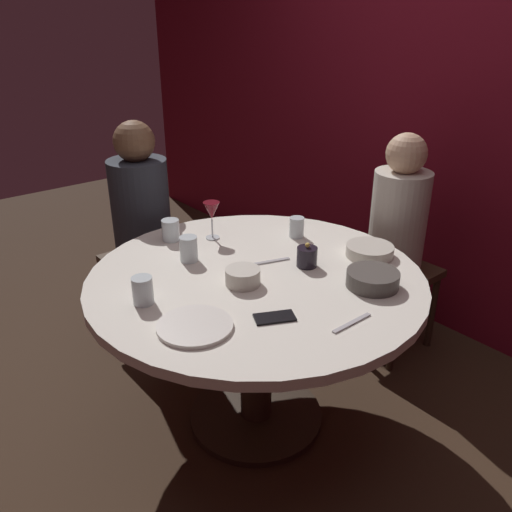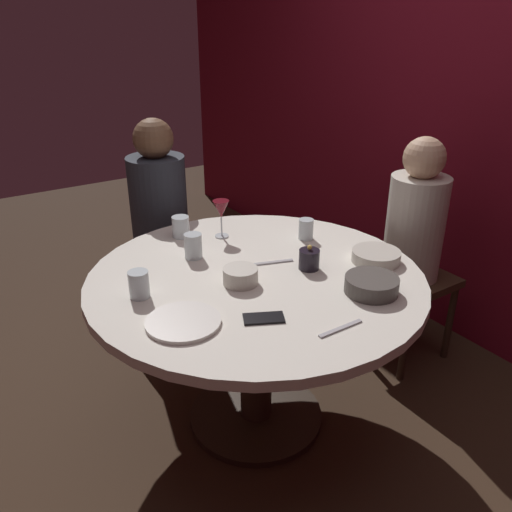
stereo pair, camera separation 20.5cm
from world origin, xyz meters
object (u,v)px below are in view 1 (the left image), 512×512
object	(u,v)px
candle_holder	(307,257)
bowl_salad_center	(243,277)
bowl_small_white	(373,279)
cup_by_right_diner	(189,249)
cup_by_left_diner	(143,290)
cell_phone	(275,317)
wine_glass	(212,212)
cup_near_candle	(297,227)
seated_diner_back	(398,223)
dining_table	(256,306)
cup_center_front	(171,230)
seated_diner_left	(141,210)
bowl_serving_large	(370,251)
dinner_plate	(195,326)

from	to	relation	value
candle_holder	bowl_salad_center	size ratio (longest dim) A/B	0.77
bowl_small_white	cup_by_right_diner	distance (m)	0.76
candle_holder	bowl_salad_center	xyz separation A→B (m)	(-0.04, -0.30, -0.01)
cup_by_left_diner	cup_by_right_diner	xyz separation A→B (m)	(-0.19, 0.32, 0.00)
cell_phone	cup_by_right_diner	size ratio (longest dim) A/B	1.30
wine_glass	cup_near_candle	distance (m)	0.40
candle_holder	cup_by_right_diner	xyz separation A→B (m)	(-0.35, -0.34, 0.01)
seated_diner_back	cup_near_candle	xyz separation A→B (m)	(-0.18, -0.54, 0.06)
wine_glass	dining_table	bearing A→B (deg)	-11.03
cup_by_left_diner	cup_center_front	size ratio (longest dim) A/B	1.04
cell_phone	cup_by_right_diner	xyz separation A→B (m)	(-0.57, 0.03, 0.05)
candle_holder	cup_near_candle	bearing A→B (deg)	143.91
seated_diner_left	candle_holder	world-z (taller)	seated_diner_left
bowl_serving_large	cup_by_left_diner	bearing A→B (deg)	-105.59
candle_holder	cup_center_front	distance (m)	0.66
cell_phone	bowl_small_white	bearing A→B (deg)	108.50
bowl_salad_center	bowl_small_white	size ratio (longest dim) A/B	0.68
cup_by_left_diner	bowl_salad_center	bearing A→B (deg)	72.33
bowl_salad_center	dinner_plate	bearing A→B (deg)	-66.17
seated_diner_back	bowl_salad_center	xyz separation A→B (m)	(0.03, -1.03, 0.05)
seated_diner_back	bowl_salad_center	world-z (taller)	seated_diner_back
cell_phone	cup_by_left_diner	distance (m)	0.48
dining_table	seated_diner_left	world-z (taller)	seated_diner_left
bowl_salad_center	bowl_small_white	bearing A→B (deg)	48.38
dining_table	cup_center_front	bearing A→B (deg)	-171.33
cup_near_candle	cup_by_left_diner	world-z (taller)	cup_by_left_diner
seated_diner_back	bowl_serving_large	world-z (taller)	seated_diner_back
bowl_salad_center	cup_by_left_diner	size ratio (longest dim) A/B	1.32
dining_table	cell_phone	xyz separation A→B (m)	(0.30, -0.17, 0.15)
dinner_plate	bowl_salad_center	distance (m)	0.34
seated_diner_left	cup_by_left_diner	bearing A→B (deg)	-27.86
dining_table	seated_diner_back	bearing A→B (deg)	90.00
cup_near_candle	cup_by_right_diner	size ratio (longest dim) A/B	0.88
dining_table	candle_holder	distance (m)	0.29
wine_glass	cup_by_left_diner	distance (m)	0.63
wine_glass	dinner_plate	bearing A→B (deg)	-39.91
bowl_salad_center	bowl_small_white	xyz separation A→B (m)	(0.33, 0.37, -0.00)
bowl_salad_center	cup_center_front	bearing A→B (deg)	178.47
cell_phone	wine_glass	bearing A→B (deg)	-172.32
candle_holder	cell_phone	distance (m)	0.44
cup_center_front	cup_near_candle	bearing A→B (deg)	54.13
bowl_salad_center	cup_by_left_diner	world-z (taller)	cup_by_left_diner
candle_holder	wine_glass	world-z (taller)	wine_glass
candle_holder	bowl_serving_large	size ratio (longest dim) A/B	0.51
dinner_plate	bowl_serving_large	bearing A→B (deg)	89.46
bowl_serving_large	cup_near_candle	world-z (taller)	cup_near_candle
bowl_salad_center	cup_by_left_diner	bearing A→B (deg)	-107.67
dining_table	seated_diner_left	size ratio (longest dim) A/B	1.11
bowl_small_white	cup_by_left_diner	distance (m)	0.86
candle_holder	bowl_serving_large	distance (m)	0.30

